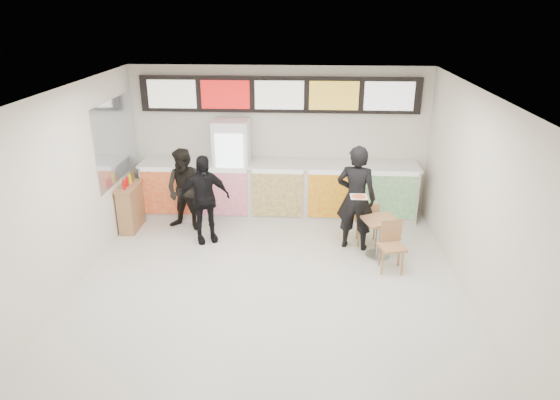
# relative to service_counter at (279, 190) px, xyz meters

# --- Properties ---
(floor) EXTENTS (7.00, 7.00, 0.00)m
(floor) POSITION_rel_service_counter_xyz_m (-0.00, -3.09, -0.57)
(floor) COLOR beige
(floor) RESTS_ON ground
(ceiling) EXTENTS (7.00, 7.00, 0.00)m
(ceiling) POSITION_rel_service_counter_xyz_m (-0.00, -3.09, 2.43)
(ceiling) COLOR white
(ceiling) RESTS_ON wall_back
(wall_back) EXTENTS (6.00, 0.00, 6.00)m
(wall_back) POSITION_rel_service_counter_xyz_m (-0.00, 0.41, 0.93)
(wall_back) COLOR silver
(wall_back) RESTS_ON floor
(wall_left) EXTENTS (0.00, 7.00, 7.00)m
(wall_left) POSITION_rel_service_counter_xyz_m (-3.00, -3.09, 0.93)
(wall_left) COLOR silver
(wall_left) RESTS_ON floor
(wall_right) EXTENTS (0.00, 7.00, 7.00)m
(wall_right) POSITION_rel_service_counter_xyz_m (3.00, -3.09, 0.93)
(wall_right) COLOR silver
(wall_right) RESTS_ON floor
(service_counter) EXTENTS (5.56, 0.77, 1.14)m
(service_counter) POSITION_rel_service_counter_xyz_m (0.00, 0.00, 0.00)
(service_counter) COLOR silver
(service_counter) RESTS_ON floor
(menu_board) EXTENTS (5.50, 0.14, 0.70)m
(menu_board) POSITION_rel_service_counter_xyz_m (0.00, 0.32, 1.88)
(menu_board) COLOR black
(menu_board) RESTS_ON wall_back
(drinks_fridge) EXTENTS (0.70, 0.67, 2.00)m
(drinks_fridge) POSITION_rel_service_counter_xyz_m (-0.93, 0.02, 0.43)
(drinks_fridge) COLOR white
(drinks_fridge) RESTS_ON floor
(mirror_panel) EXTENTS (0.01, 2.00, 1.50)m
(mirror_panel) POSITION_rel_service_counter_xyz_m (-2.99, -0.64, 1.18)
(mirror_panel) COLOR #B2B7BF
(mirror_panel) RESTS_ON wall_left
(customer_main) EXTENTS (0.79, 0.62, 1.90)m
(customer_main) POSITION_rel_service_counter_xyz_m (1.43, -1.33, 0.38)
(customer_main) COLOR black
(customer_main) RESTS_ON floor
(customer_left) EXTENTS (0.92, 0.80, 1.60)m
(customer_left) POSITION_rel_service_counter_xyz_m (-1.74, -0.71, 0.23)
(customer_left) COLOR black
(customer_left) RESTS_ON floor
(customer_mid) EXTENTS (1.04, 0.76, 1.65)m
(customer_mid) POSITION_rel_service_counter_xyz_m (-1.29, -1.21, 0.25)
(customer_mid) COLOR black
(customer_mid) RESTS_ON floor
(pizza_slice) EXTENTS (0.36, 0.36, 0.02)m
(pizza_slice) POSITION_rel_service_counter_xyz_m (1.43, -1.78, 0.58)
(pizza_slice) COLOR beige
(pizza_slice) RESTS_ON customer_main
(cafe_table) EXTENTS (0.78, 1.48, 0.83)m
(cafe_table) POSITION_rel_service_counter_xyz_m (1.83, -1.65, -0.09)
(cafe_table) COLOR #AD7B4F
(cafe_table) RESTS_ON floor
(condiment_ledge) EXTENTS (0.32, 0.79, 1.06)m
(condiment_ledge) POSITION_rel_service_counter_xyz_m (-2.82, -0.76, -0.12)
(condiment_ledge) COLOR #AD7B4F
(condiment_ledge) RESTS_ON floor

